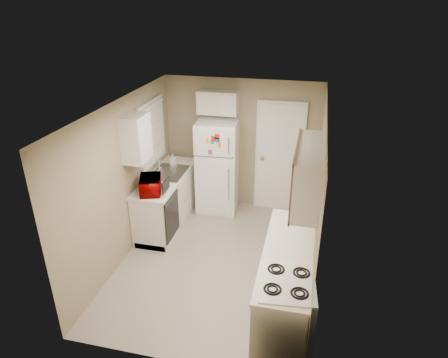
# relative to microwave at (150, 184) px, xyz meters

# --- Properties ---
(floor) EXTENTS (3.80, 3.80, 0.00)m
(floor) POSITION_rel_microwave_xyz_m (1.11, -0.28, -1.05)
(floor) COLOR #B9AEA0
(floor) RESTS_ON ground
(ceiling) EXTENTS (3.80, 3.80, 0.00)m
(ceiling) POSITION_rel_microwave_xyz_m (1.11, -0.28, 1.35)
(ceiling) COLOR white
(ceiling) RESTS_ON floor
(wall_left) EXTENTS (3.80, 3.80, 0.00)m
(wall_left) POSITION_rel_microwave_xyz_m (-0.29, -0.28, 0.15)
(wall_left) COLOR gray
(wall_left) RESTS_ON floor
(wall_right) EXTENTS (3.80, 3.80, 0.00)m
(wall_right) POSITION_rel_microwave_xyz_m (2.51, -0.28, 0.15)
(wall_right) COLOR gray
(wall_right) RESTS_ON floor
(wall_back) EXTENTS (2.80, 2.80, 0.00)m
(wall_back) POSITION_rel_microwave_xyz_m (1.11, 1.62, 0.15)
(wall_back) COLOR gray
(wall_back) RESTS_ON floor
(wall_front) EXTENTS (2.80, 2.80, 0.00)m
(wall_front) POSITION_rel_microwave_xyz_m (1.11, -2.18, 0.15)
(wall_front) COLOR gray
(wall_front) RESTS_ON floor
(left_counter) EXTENTS (0.60, 1.80, 0.90)m
(left_counter) POSITION_rel_microwave_xyz_m (0.01, 0.62, -0.60)
(left_counter) COLOR silver
(left_counter) RESTS_ON floor
(dishwasher) EXTENTS (0.03, 0.58, 0.72)m
(dishwasher) POSITION_rel_microwave_xyz_m (0.30, 0.02, -0.56)
(dishwasher) COLOR black
(dishwasher) RESTS_ON floor
(sink) EXTENTS (0.54, 0.74, 0.16)m
(sink) POSITION_rel_microwave_xyz_m (0.01, 0.77, -0.19)
(sink) COLOR gray
(sink) RESTS_ON left_counter
(microwave) EXTENTS (0.52, 0.40, 0.31)m
(microwave) POSITION_rel_microwave_xyz_m (0.00, 0.00, 0.00)
(microwave) COLOR #9F0000
(microwave) RESTS_ON left_counter
(soap_bottle) EXTENTS (0.10, 0.11, 0.21)m
(soap_bottle) POSITION_rel_microwave_xyz_m (-0.04, 1.11, -0.05)
(soap_bottle) COLOR white
(soap_bottle) RESTS_ON left_counter
(window_blinds) EXTENTS (0.10, 0.98, 1.08)m
(window_blinds) POSITION_rel_microwave_xyz_m (-0.25, 0.77, 0.55)
(window_blinds) COLOR silver
(window_blinds) RESTS_ON wall_left
(upper_cabinet_left) EXTENTS (0.30, 0.45, 0.70)m
(upper_cabinet_left) POSITION_rel_microwave_xyz_m (-0.14, -0.06, 0.75)
(upper_cabinet_left) COLOR silver
(upper_cabinet_left) RESTS_ON wall_left
(refrigerator) EXTENTS (0.75, 0.73, 1.72)m
(refrigerator) POSITION_rel_microwave_xyz_m (0.74, 1.32, -0.19)
(refrigerator) COLOR white
(refrigerator) RESTS_ON floor
(cabinet_over_fridge) EXTENTS (0.70, 0.30, 0.40)m
(cabinet_over_fridge) POSITION_rel_microwave_xyz_m (0.71, 1.47, 0.95)
(cabinet_over_fridge) COLOR silver
(cabinet_over_fridge) RESTS_ON wall_back
(interior_door) EXTENTS (0.86, 0.06, 2.08)m
(interior_door) POSITION_rel_microwave_xyz_m (1.81, 1.58, -0.03)
(interior_door) COLOR white
(interior_door) RESTS_ON floor
(right_counter) EXTENTS (0.60, 2.00, 0.90)m
(right_counter) POSITION_rel_microwave_xyz_m (2.21, -1.08, -0.60)
(right_counter) COLOR silver
(right_counter) RESTS_ON floor
(stove) EXTENTS (0.67, 0.79, 0.90)m
(stove) POSITION_rel_microwave_xyz_m (2.25, -1.65, -0.60)
(stove) COLOR white
(stove) RESTS_ON floor
(upper_cabinet_right) EXTENTS (0.30, 1.20, 0.70)m
(upper_cabinet_right) POSITION_rel_microwave_xyz_m (2.36, -0.78, 0.75)
(upper_cabinet_right) COLOR silver
(upper_cabinet_right) RESTS_ON wall_right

